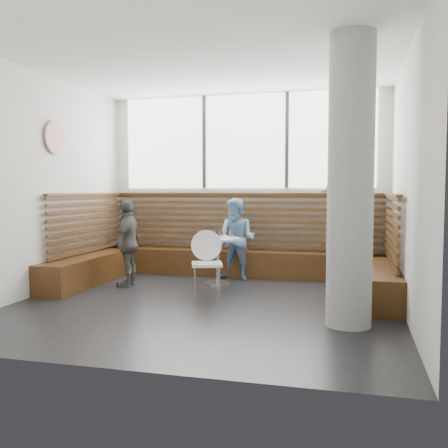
% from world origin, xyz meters
% --- Properties ---
extents(room, '(5.00, 5.00, 3.20)m').
position_xyz_m(room, '(0.00, 0.00, 1.60)').
color(room, silver).
rests_on(room, ground).
extents(booth, '(5.00, 2.50, 1.44)m').
position_xyz_m(booth, '(0.00, 1.77, 0.41)').
color(booth, '#3B230E').
rests_on(booth, ground).
extents(concrete_column, '(0.50, 0.50, 3.20)m').
position_xyz_m(concrete_column, '(1.85, -0.60, 1.60)').
color(concrete_column, gray).
rests_on(concrete_column, ground).
extents(wall_art, '(0.03, 0.50, 0.50)m').
position_xyz_m(wall_art, '(-2.46, 0.40, 2.30)').
color(wall_art, white).
rests_on(wall_art, room).
extents(cafe_table, '(0.73, 0.73, 0.75)m').
position_xyz_m(cafe_table, '(-0.20, 1.40, 0.54)').
color(cafe_table, silver).
rests_on(cafe_table, ground).
extents(cafe_chair, '(0.45, 0.44, 0.93)m').
position_xyz_m(cafe_chair, '(-0.12, 0.57, 0.55)').
color(cafe_chair, white).
rests_on(cafe_chair, ground).
extents(adult_man, '(0.65, 1.12, 1.72)m').
position_xyz_m(adult_man, '(1.73, 1.22, 0.86)').
color(adult_man, '#495237').
rests_on(adult_man, ground).
extents(child_back, '(0.76, 0.64, 1.37)m').
position_xyz_m(child_back, '(-0.00, 1.88, 0.68)').
color(child_back, '#759ECC').
rests_on(child_back, ground).
extents(child_left, '(0.40, 0.82, 1.36)m').
position_xyz_m(child_left, '(-1.55, 0.93, 0.68)').
color(child_left, '#56534E').
rests_on(child_left, ground).
extents(plate_near, '(0.19, 0.19, 0.01)m').
position_xyz_m(plate_near, '(-0.32, 1.51, 0.75)').
color(plate_near, white).
rests_on(plate_near, cafe_table).
extents(plate_far, '(0.20, 0.20, 0.01)m').
position_xyz_m(plate_far, '(-0.15, 1.56, 0.75)').
color(plate_far, white).
rests_on(plate_far, cafe_table).
extents(glass_left, '(0.07, 0.07, 0.11)m').
position_xyz_m(glass_left, '(-0.36, 1.32, 0.80)').
color(glass_left, white).
rests_on(glass_left, cafe_table).
extents(glass_mid, '(0.07, 0.07, 0.11)m').
position_xyz_m(glass_mid, '(-0.14, 1.37, 0.80)').
color(glass_mid, white).
rests_on(glass_mid, cafe_table).
extents(glass_right, '(0.07, 0.07, 0.12)m').
position_xyz_m(glass_right, '(0.01, 1.45, 0.81)').
color(glass_right, white).
rests_on(glass_right, cafe_table).
extents(menu_card, '(0.21, 0.17, 0.00)m').
position_xyz_m(menu_card, '(-0.20, 1.22, 0.75)').
color(menu_card, '#A5C64C').
rests_on(menu_card, cafe_table).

